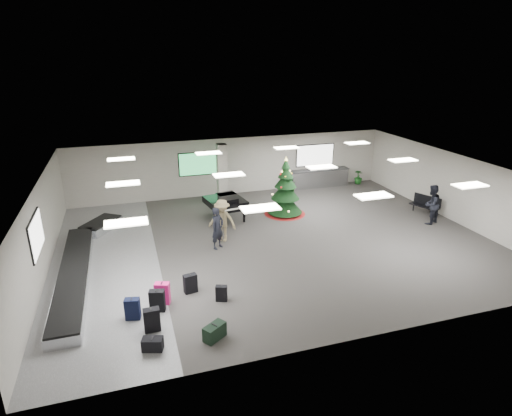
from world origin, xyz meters
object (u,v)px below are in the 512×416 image
object	(u,v)px
bench	(426,204)
traveler_bench	(431,204)
traveler_b	(222,220)
service_counter	(316,178)
potted_plant_right	(358,177)
potted_plant_left	(293,186)
pink_suitcase	(162,293)
grand_piano	(226,203)
baggage_carousel	(81,263)
traveler_a	(218,228)
christmas_tree	(285,195)

from	to	relation	value
bench	traveler_bench	size ratio (longest dim) A/B	0.79
traveler_b	service_counter	bearing A→B (deg)	71.00
service_counter	potted_plant_right	xyz separation A→B (m)	(2.79, -0.15, -0.11)
bench	potted_plant_left	distance (m)	7.30
bench	traveler_b	world-z (taller)	traveler_b
service_counter	pink_suitcase	world-z (taller)	service_counter
grand_piano	potted_plant_right	distance (m)	9.83
traveler_b	pink_suitcase	bearing A→B (deg)	-93.79
baggage_carousel	traveler_b	world-z (taller)	traveler_b
service_counter	baggage_carousel	bearing A→B (deg)	-152.33
traveler_bench	bench	bearing A→B (deg)	-144.09
traveler_a	bench	bearing A→B (deg)	-32.37
christmas_tree	potted_plant_left	world-z (taller)	christmas_tree
baggage_carousel	traveler_a	bearing A→B (deg)	1.90
baggage_carousel	traveler_bench	size ratio (longest dim) A/B	5.10
pink_suitcase	potted_plant_right	xyz separation A→B (m)	(12.92, 9.96, 0.07)
baggage_carousel	potted_plant_right	xyz separation A→B (m)	(15.63, 6.58, 0.22)
baggage_carousel	traveler_b	bearing A→B (deg)	8.35
potted_plant_right	bench	bearing A→B (deg)	-84.04
traveler_b	potted_plant_left	xyz separation A→B (m)	(5.44, 5.37, -0.56)
pink_suitcase	traveler_bench	size ratio (longest dim) A/B	0.40
service_counter	traveler_a	xyz separation A→B (m)	(-7.50, -6.56, 0.34)
service_counter	traveler_bench	world-z (taller)	traveler_bench
traveler_b	traveler_bench	xyz separation A→B (m)	(9.82, -1.02, 0.02)
traveler_bench	potted_plant_right	xyz separation A→B (m)	(0.12, 6.77, -0.52)
bench	potted_plant_right	bearing A→B (deg)	73.07
bench	service_counter	bearing A→B (deg)	97.46
traveler_b	potted_plant_left	distance (m)	7.66
traveler_a	baggage_carousel	bearing A→B (deg)	145.36
traveler_a	potted_plant_right	xyz separation A→B (m)	(10.29, 6.41, -0.45)
service_counter	christmas_tree	distance (m)	5.03
traveler_b	baggage_carousel	bearing A→B (deg)	-140.15
baggage_carousel	pink_suitcase	distance (m)	4.33
pink_suitcase	potted_plant_left	world-z (taller)	pink_suitcase
grand_piano	traveler_a	world-z (taller)	traveler_a
traveler_b	traveler_bench	size ratio (longest dim) A/B	0.98
bench	potted_plant_right	world-z (taller)	bench
pink_suitcase	bench	distance (m)	14.19
baggage_carousel	potted_plant_right	distance (m)	16.96
christmas_tree	bench	world-z (taller)	christmas_tree
pink_suitcase	christmas_tree	size ratio (longest dim) A/B	0.26
traveler_bench	traveler_a	bearing A→B (deg)	-24.81
traveler_bench	potted_plant_left	xyz separation A→B (m)	(-4.38, 6.39, -0.59)
baggage_carousel	potted_plant_left	world-z (taller)	potted_plant_left
grand_piano	traveler_b	world-z (taller)	traveler_b
christmas_tree	baggage_carousel	bearing A→B (deg)	-161.96
grand_piano	traveler_bench	xyz separation A→B (m)	(9.09, -3.38, 0.08)
service_counter	traveler_a	distance (m)	9.97
bench	potted_plant_right	xyz separation A→B (m)	(-0.59, 5.61, -0.08)
pink_suitcase	potted_plant_right	size ratio (longest dim) A/B	0.86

